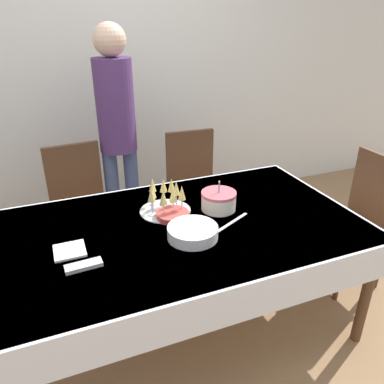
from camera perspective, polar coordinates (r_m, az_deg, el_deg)
ground_plane at (r=2.53m, az=-1.55°, el=-19.39°), size 12.00×12.00×0.00m
wall_back at (r=3.47m, az=-12.25°, el=17.72°), size 8.00×0.05×2.70m
dining_table at (r=2.14m, az=-1.75°, el=-7.38°), size 2.02×1.17×0.73m
dining_chair_far_left at (r=2.89m, az=-16.61°, el=-1.78°), size 0.46×0.46×0.94m
dining_chair_far_right at (r=3.07m, az=0.32°, el=1.05°), size 0.44×0.44×0.94m
dining_chair_right_end at (r=2.87m, az=24.10°, el=-3.24°), size 0.42×0.42×0.94m
birthday_cake at (r=2.23m, az=4.08°, el=-1.32°), size 0.21×0.21×0.19m
champagne_tray at (r=2.19m, az=-4.13°, el=-0.69°), size 0.30×0.30×0.18m
plate_stack_main at (r=1.96m, az=0.10°, el=-6.14°), size 0.27×0.27×0.06m
plate_stack_dessert at (r=2.15m, az=-3.00°, el=-3.51°), size 0.19×0.19×0.03m
cake_knife at (r=2.11m, az=5.96°, el=-4.73°), size 0.28×0.15×0.00m
fork_pile at (r=1.83m, az=-16.18°, el=-10.73°), size 0.17×0.07×0.02m
napkin_pile at (r=1.96m, az=-18.15°, el=-8.49°), size 0.15×0.15×0.01m
person_standing at (r=2.88m, az=-11.41°, el=10.43°), size 0.28×0.28×1.74m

